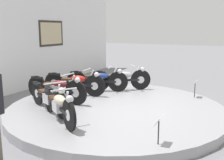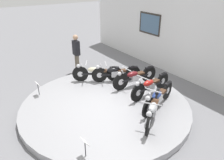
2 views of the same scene
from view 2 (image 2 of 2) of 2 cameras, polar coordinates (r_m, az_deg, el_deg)
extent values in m
plane|color=slate|center=(7.47, -1.70, -7.30)|extent=(60.00, 60.00, 0.00)
cylinder|color=#99999E|center=(7.41, -1.71, -6.60)|extent=(5.57, 5.57, 0.21)
cube|color=white|center=(9.45, 20.30, 10.30)|extent=(14.00, 0.20, 3.63)
cube|color=#2D2823|center=(10.88, 9.80, 14.29)|extent=(1.40, 0.02, 1.00)
cube|color=slate|center=(10.87, 9.78, 14.29)|extent=(1.24, 0.02, 0.84)
cylinder|color=black|center=(8.77, -8.27, 1.59)|extent=(0.39, 0.56, 0.63)
cylinder|color=silver|center=(8.77, -8.27, 1.59)|extent=(0.18, 0.22, 0.22)
cylinder|color=black|center=(8.69, 0.58, 1.66)|extent=(0.39, 0.56, 0.63)
cylinder|color=silver|center=(8.69, 0.58, 1.66)|extent=(0.18, 0.22, 0.22)
cube|color=black|center=(8.70, -3.86, 1.63)|extent=(0.74, 1.08, 0.07)
cube|color=silver|center=(8.70, -4.13, 1.75)|extent=(0.34, 0.38, 0.24)
ellipsoid|color=beige|center=(8.64, -4.83, 2.71)|extent=(0.45, 0.52, 0.20)
cube|color=#472D1E|center=(8.64, -2.43, 2.49)|extent=(0.34, 0.38, 0.07)
cube|color=black|center=(8.59, 0.59, 3.30)|extent=(0.28, 0.36, 0.06)
cylinder|color=silver|center=(8.67, -7.38, 2.81)|extent=(0.17, 0.23, 0.54)
cylinder|color=silver|center=(8.56, -6.76, 4.42)|extent=(0.47, 0.32, 0.03)
sphere|color=silver|center=(8.65, -8.81, 3.65)|extent=(0.15, 0.15, 0.15)
cylinder|color=black|center=(8.62, -3.30, 1.32)|extent=(0.32, 0.58, 0.61)
cylinder|color=silver|center=(8.62, -3.30, 1.32)|extent=(0.15, 0.22, 0.22)
cylinder|color=black|center=(8.82, 5.47, 1.84)|extent=(0.32, 0.58, 0.61)
cylinder|color=silver|center=(8.82, 5.47, 1.84)|extent=(0.15, 0.22, 0.22)
cube|color=black|center=(8.69, 1.14, 1.59)|extent=(0.60, 1.15, 0.07)
cube|color=silver|center=(8.68, 0.88, 1.69)|extent=(0.32, 0.38, 0.24)
ellipsoid|color=black|center=(8.60, 0.23, 2.63)|extent=(0.41, 0.53, 0.20)
cube|color=#472D1E|center=(8.67, 2.58, 2.52)|extent=(0.32, 0.38, 0.07)
cube|color=black|center=(8.72, 5.54, 3.41)|extent=(0.25, 0.37, 0.06)
cylinder|color=silver|center=(8.55, -2.34, 2.61)|extent=(0.15, 0.24, 0.54)
cylinder|color=silver|center=(8.46, -1.64, 4.27)|extent=(0.50, 0.26, 0.03)
sphere|color=silver|center=(8.48, -3.76, 3.40)|extent=(0.15, 0.15, 0.15)
cylinder|color=black|center=(7.99, 2.27, -0.49)|extent=(0.08, 0.66, 0.66)
cylinder|color=silver|center=(7.99, 2.27, -0.49)|extent=(0.07, 0.23, 0.23)
cylinder|color=black|center=(8.76, 9.59, 1.58)|extent=(0.08, 0.66, 0.66)
cylinder|color=silver|center=(8.76, 9.59, 1.58)|extent=(0.07, 0.23, 0.23)
cube|color=black|center=(8.36, 6.09, 0.59)|extent=(0.11, 1.24, 0.07)
cube|color=silver|center=(8.33, 5.88, 0.66)|extent=(0.21, 0.33, 0.24)
ellipsoid|color=maroon|center=(8.20, 5.38, 1.52)|extent=(0.24, 0.49, 0.20)
cube|color=#472D1E|center=(8.43, 7.32, 1.79)|extent=(0.21, 0.33, 0.07)
cube|color=black|center=(8.65, 9.72, 3.28)|extent=(0.11, 0.36, 0.06)
cylinder|color=silver|center=(7.98, 3.17, 1.05)|extent=(0.05, 0.25, 0.54)
cylinder|color=silver|center=(7.94, 3.86, 2.93)|extent=(0.54, 0.05, 0.03)
sphere|color=silver|center=(7.82, 1.95, 1.65)|extent=(0.15, 0.15, 0.15)
cylinder|color=black|center=(7.33, 6.78, -3.28)|extent=(0.14, 0.65, 0.65)
cylinder|color=silver|center=(7.33, 6.78, -3.28)|extent=(0.10, 0.23, 0.23)
cylinder|color=black|center=(8.30, 13.00, -0.20)|extent=(0.14, 0.65, 0.65)
cylinder|color=silver|center=(8.30, 13.00, -0.20)|extent=(0.10, 0.23, 0.23)
cube|color=black|center=(7.80, 10.08, -1.65)|extent=(0.24, 1.24, 0.07)
cube|color=silver|center=(7.76, 9.91, -1.61)|extent=(0.24, 0.34, 0.24)
ellipsoid|color=red|center=(7.62, 9.53, -0.77)|extent=(0.28, 0.51, 0.20)
cube|color=#472D1E|center=(7.90, 11.16, -0.25)|extent=(0.24, 0.34, 0.07)
cube|color=black|center=(8.18, 13.19, 1.53)|extent=(0.15, 0.37, 0.06)
cylinder|color=silver|center=(7.34, 7.63, -1.53)|extent=(0.08, 0.25, 0.54)
cylinder|color=silver|center=(7.30, 8.30, 0.55)|extent=(0.54, 0.11, 0.03)
sphere|color=silver|center=(7.13, 6.59, -1.04)|extent=(0.15, 0.15, 0.15)
cylinder|color=black|center=(6.59, 9.40, -7.07)|extent=(0.26, 0.62, 0.64)
cylinder|color=silver|center=(6.59, 9.40, -7.07)|extent=(0.13, 0.23, 0.22)
cylinder|color=black|center=(7.67, 14.22, -2.60)|extent=(0.26, 0.62, 0.64)
cylinder|color=silver|center=(7.67, 14.22, -2.60)|extent=(0.13, 0.23, 0.22)
cube|color=black|center=(7.12, 12.00, -4.67)|extent=(0.47, 1.20, 0.07)
cube|color=silver|center=(7.08, 11.87, -4.66)|extent=(0.29, 0.37, 0.24)
ellipsoid|color=navy|center=(6.92, 11.62, -3.86)|extent=(0.36, 0.53, 0.20)
cube|color=#472D1E|center=(7.23, 12.87, -2.99)|extent=(0.29, 0.37, 0.07)
cube|color=black|center=(7.55, 14.44, -0.77)|extent=(0.21, 0.37, 0.06)
cylinder|color=silver|center=(6.60, 10.14, -5.04)|extent=(0.12, 0.25, 0.54)
cylinder|color=silver|center=(6.56, 10.75, -2.70)|extent=(0.52, 0.21, 0.03)
sphere|color=silver|center=(6.37, 9.36, -4.73)|extent=(0.15, 0.15, 0.15)
cylinder|color=black|center=(5.92, 9.55, -11.18)|extent=(0.44, 0.56, 0.66)
cylinder|color=silver|center=(5.92, 9.55, -11.18)|extent=(0.19, 0.22, 0.23)
cylinder|color=black|center=(7.05, 11.62, -4.88)|extent=(0.44, 0.56, 0.66)
cylinder|color=silver|center=(7.05, 11.62, -4.88)|extent=(0.19, 0.22, 0.23)
cube|color=black|center=(6.47, 10.68, -7.76)|extent=(0.79, 1.04, 0.07)
cube|color=silver|center=(6.43, 10.64, -7.80)|extent=(0.35, 0.38, 0.24)
ellipsoid|color=#B2B5BA|center=(6.26, 10.60, -7.05)|extent=(0.46, 0.52, 0.20)
cube|color=#472D1E|center=(6.59, 11.11, -5.74)|extent=(0.35, 0.38, 0.07)
cube|color=black|center=(6.91, 11.82, -2.88)|extent=(0.29, 0.35, 0.06)
cylinder|color=silver|center=(5.93, 9.96, -8.81)|extent=(0.18, 0.23, 0.54)
cylinder|color=silver|center=(5.88, 10.34, -6.15)|extent=(0.45, 0.35, 0.03)
sphere|color=silver|center=(5.68, 9.68, -8.78)|extent=(0.15, 0.15, 0.15)
cylinder|color=#333338|center=(8.13, -18.64, -2.39)|extent=(0.02, 0.02, 0.42)
cube|color=white|center=(8.03, -18.86, -0.97)|extent=(0.26, 0.11, 0.15)
cylinder|color=#333338|center=(5.34, -6.99, -17.46)|extent=(0.02, 0.02, 0.42)
cube|color=white|center=(5.19, -7.12, -15.64)|extent=(0.26, 0.11, 0.15)
cylinder|color=#6B6051|center=(10.20, -9.27, 4.40)|extent=(0.13, 0.13, 0.85)
cylinder|color=#6B6051|center=(10.07, -8.87, 4.14)|extent=(0.13, 0.13, 0.85)
cube|color=black|center=(9.89, -9.37, 8.30)|extent=(0.36, 0.22, 0.64)
sphere|color=tan|center=(9.77, -9.56, 10.91)|extent=(0.23, 0.23, 0.23)
camera|label=1|loc=(11.40, -32.14, 12.38)|focal=42.00mm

